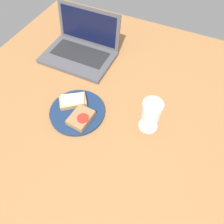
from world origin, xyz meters
TOP-DOWN VIEW (x-y plane):
  - wooden_table at (0.00, 0.00)cm, footprint 140.00×140.00cm
  - plate at (-11.92, -5.08)cm, footprint 22.58×22.58cm
  - sandwich_with_tomato at (-8.20, -8.14)cm, footprint 8.41×10.64cm
  - sandwich_with_cheese at (-15.57, -2.05)cm, footprint 12.75×12.01cm
  - wine_glass at (16.47, 1.28)cm, footprint 7.44×7.44cm
  - laptop at (-28.41, 27.16)cm, footprint 34.05×25.66cm

SIDE VIEW (x-z plane):
  - wooden_table at x=0.00cm, z-range 0.00..3.00cm
  - plate at x=-11.92cm, z-range 3.00..4.51cm
  - sandwich_with_cheese at x=-15.57cm, z-range 4.44..6.93cm
  - sandwich_with_tomato at x=-8.20cm, z-range 4.34..7.22cm
  - laptop at x=-28.41cm, z-range -3.36..16.62cm
  - wine_glass at x=16.47cm, z-range 5.72..19.93cm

